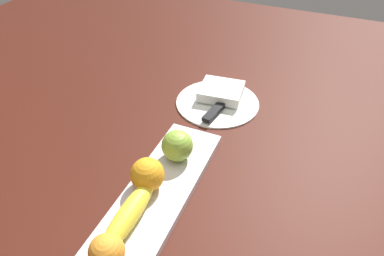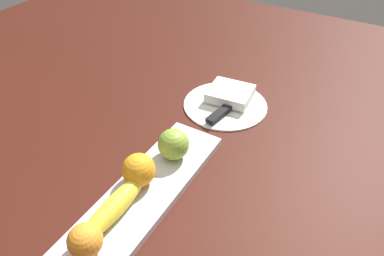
{
  "view_description": "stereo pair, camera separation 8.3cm",
  "coord_description": "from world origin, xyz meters",
  "views": [
    {
      "loc": [
        -0.4,
        -0.23,
        0.58
      ],
      "look_at": [
        0.19,
        0.02,
        0.05
      ],
      "focal_mm": 32.69,
      "sensor_mm": 36.0,
      "label": 1
    },
    {
      "loc": [
        -0.36,
        -0.31,
        0.58
      ],
      "look_at": [
        0.19,
        0.02,
        0.05
      ],
      "focal_mm": 32.69,
      "sensor_mm": 36.0,
      "label": 2
    }
  ],
  "objects": [
    {
      "name": "dinner_plate",
      "position": [
        0.38,
        0.02,
        0.0
      ],
      "size": [
        0.24,
        0.24,
        0.01
      ],
      "primitive_type": "cylinder",
      "color": "white",
      "rests_on": "ground_plane"
    },
    {
      "name": "knife",
      "position": [
        0.33,
        0.0,
        0.01
      ],
      "size": [
        0.18,
        0.05,
        0.01
      ],
      "rotation": [
        0.0,
        0.0,
        -0.15
      ],
      "color": "silver",
      "rests_on": "dinner_plate"
    },
    {
      "name": "folded_napkin",
      "position": [
        0.41,
        0.02,
        0.02
      ],
      "size": [
        0.12,
        0.13,
        0.03
      ],
      "primitive_type": "cube",
      "rotation": [
        0.0,
        0.0,
        0.1
      ],
      "color": "white",
      "rests_on": "dinner_plate"
    },
    {
      "name": "orange_near_banana",
      "position": [
        -0.16,
        0.02,
        0.05
      ],
      "size": [
        0.06,
        0.06,
        0.06
      ],
      "primitive_type": "sphere",
      "color": "orange",
      "rests_on": "fruit_tray"
    },
    {
      "name": "ground_plane",
      "position": [
        0.0,
        0.0,
        0.0
      ],
      "size": [
        2.4,
        2.4,
        0.0
      ],
      "primitive_type": "plane",
      "color": "#3C150D"
    },
    {
      "name": "apple",
      "position": [
        0.12,
        0.02,
        0.05
      ],
      "size": [
        0.07,
        0.07,
        0.07
      ],
      "primitive_type": "sphere",
      "color": "#86B03A",
      "rests_on": "fruit_tray"
    },
    {
      "name": "orange_near_apple",
      "position": [
        0.01,
        0.04,
        0.05
      ],
      "size": [
        0.07,
        0.07,
        0.07
      ],
      "primitive_type": "sphere",
      "color": "orange",
      "rests_on": "fruit_tray"
    },
    {
      "name": "banana",
      "position": [
        -0.08,
        0.03,
        0.04
      ],
      "size": [
        0.19,
        0.04,
        0.04
      ],
      "primitive_type": "ellipsoid",
      "rotation": [
        0.0,
        0.0,
        0.0
      ],
      "color": "yellow",
      "rests_on": "fruit_tray"
    },
    {
      "name": "fruit_tray",
      "position": [
        0.01,
        0.02,
        0.01
      ],
      "size": [
        0.44,
        0.13,
        0.02
      ],
      "primitive_type": "cube",
      "color": "silver",
      "rests_on": "ground_plane"
    }
  ]
}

